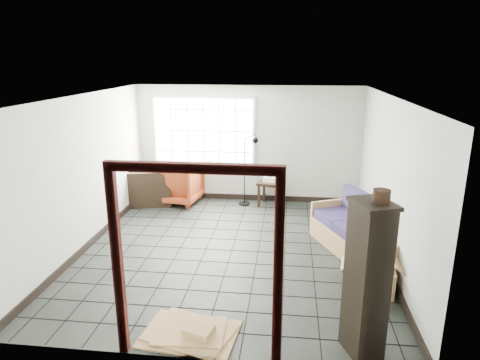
# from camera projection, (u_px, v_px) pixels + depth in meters

# --- Properties ---
(ground) EXTENTS (5.50, 5.50, 0.00)m
(ground) POSITION_uv_depth(u_px,v_px,m) (232.00, 250.00, 7.31)
(ground) COLOR black
(ground) RESTS_ON ground
(room_shell) EXTENTS (5.02, 5.52, 2.61)m
(room_shell) POSITION_uv_depth(u_px,v_px,m) (232.00, 154.00, 6.87)
(room_shell) COLOR #AEB3AB
(room_shell) RESTS_ON ground
(window_panel) EXTENTS (2.32, 0.08, 1.52)m
(window_panel) POSITION_uv_depth(u_px,v_px,m) (204.00, 131.00, 9.55)
(window_panel) COLOR silver
(window_panel) RESTS_ON ground
(doorway_trim) EXTENTS (1.80, 0.08, 2.20)m
(doorway_trim) POSITION_uv_depth(u_px,v_px,m) (195.00, 241.00, 4.35)
(doorway_trim) COLOR #390F0D
(doorway_trim) RESTS_ON ground
(futon_sofa) EXTENTS (1.60, 2.26, 0.94)m
(futon_sofa) POSITION_uv_depth(u_px,v_px,m) (365.00, 236.00, 7.07)
(futon_sofa) COLOR #A28349
(futon_sofa) RESTS_ON ground
(armchair) EXTENTS (1.06, 1.01, 0.96)m
(armchair) POSITION_uv_depth(u_px,v_px,m) (179.00, 181.00, 9.64)
(armchair) COLOR brown
(armchair) RESTS_ON ground
(side_table) EXTENTS (0.61, 0.61, 0.56)m
(side_table) POSITION_uv_depth(u_px,v_px,m) (270.00, 186.00, 9.41)
(side_table) COLOR black
(side_table) RESTS_ON ground
(table_lamp) EXTENTS (0.30, 0.30, 0.36)m
(table_lamp) POSITION_uv_depth(u_px,v_px,m) (270.00, 170.00, 9.38)
(table_lamp) COLOR black
(table_lamp) RESTS_ON side_table
(projector) EXTENTS (0.33, 0.29, 0.10)m
(projector) POSITION_uv_depth(u_px,v_px,m) (270.00, 179.00, 9.36)
(projector) COLOR silver
(projector) RESTS_ON side_table
(floor_lamp) EXTENTS (0.43, 0.28, 1.61)m
(floor_lamp) POSITION_uv_depth(u_px,v_px,m) (249.00, 168.00, 9.31)
(floor_lamp) COLOR black
(floor_lamp) RESTS_ON ground
(console_shelf) EXTENTS (1.08, 0.62, 0.79)m
(console_shelf) POSITION_uv_depth(u_px,v_px,m) (148.00, 188.00, 9.42)
(console_shelf) COLOR black
(console_shelf) RESTS_ON ground
(tall_shelf) EXTENTS (0.52, 0.58, 1.78)m
(tall_shelf) POSITION_uv_depth(u_px,v_px,m) (367.00, 279.00, 4.57)
(tall_shelf) COLOR black
(tall_shelf) RESTS_ON ground
(pot) EXTENTS (0.20, 0.20, 0.13)m
(pot) POSITION_uv_depth(u_px,v_px,m) (382.00, 196.00, 4.29)
(pot) COLOR black
(pot) RESTS_ON tall_shelf
(open_box) EXTENTS (0.96, 0.56, 0.51)m
(open_box) POSITION_uv_depth(u_px,v_px,m) (373.00, 279.00, 6.00)
(open_box) COLOR #A5814F
(open_box) RESTS_ON ground
(cardboard_pile) EXTENTS (1.19, 0.98, 0.16)m
(cardboard_pile) POSITION_uv_depth(u_px,v_px,m) (191.00, 332.00, 5.07)
(cardboard_pile) COLOR #A5814F
(cardboard_pile) RESTS_ON ground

